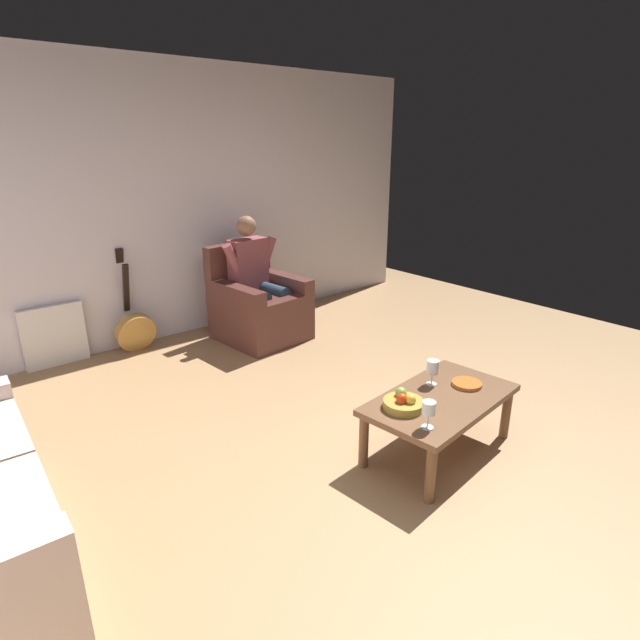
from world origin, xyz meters
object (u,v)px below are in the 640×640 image
Objects in this scene: coffee_table at (440,404)px; wine_glass_near at (429,410)px; decorative_dish at (467,384)px; wine_glass_far at (433,368)px; armchair at (258,307)px; fruit_bowl at (404,402)px; guitar at (135,329)px; person_seated at (256,275)px.

coffee_table is 6.56× the size of wine_glass_near.
wine_glass_far is at bearing -43.97° from decorative_dish.
armchair reaches higher than wine_glass_far.
wine_glass_near is (0.61, 2.64, 0.19)m from armchair.
decorative_dish is at bearing 172.66° from fruit_bowl.
armchair is 0.87× the size of coffee_table.
armchair reaches higher than decorative_dish.
fruit_bowl is at bearing 13.27° from wine_glass_far.
armchair is 4.81× the size of decorative_dish.
guitar reaches higher than decorative_dish.
armchair is at bearing -95.81° from coffee_table.
wine_glass_near is 0.84× the size of decorative_dish.
wine_glass_far is 0.70× the size of fruit_bowl.
fruit_bowl is at bearing -106.32° from wine_glass_near.
decorative_dish is at bearing 136.03° from wine_glass_far.
coffee_table is 1.11× the size of guitar.
wine_glass_near is at bearing 73.68° from fruit_bowl.
person_seated is at bearing -89.82° from decorative_dish.
fruit_bowl is (0.54, 2.42, -0.22)m from person_seated.
wine_glass_far reaches higher than coffee_table.
person_seated reaches higher than guitar.
wine_glass_near is 0.26m from fruit_bowl.
armchair is at bearing -102.67° from fruit_bowl.
guitar reaches higher than wine_glass_near.
wine_glass_far is at bearing 81.03° from armchair.
wine_glass_near is 0.66× the size of fruit_bowl.
armchair reaches higher than fruit_bowl.
person_seated reaches higher than armchair.
decorative_dish is (-0.01, 2.48, 0.09)m from armchair.
fruit_bowl is (0.29, -0.06, 0.09)m from coffee_table.
person_seated is 2.49m from fruit_bowl.
armchair is 2.48m from coffee_table.
person_seated reaches higher than decorative_dish.
wine_glass_near is at bearing 98.93° from guitar.
wine_glass_far is at bearing -143.95° from wine_glass_near.
decorative_dish is (-0.01, 2.49, -0.24)m from person_seated.
armchair reaches higher than coffee_table.
coffee_table is at bearing 79.22° from person_seated.
armchair is 2.72m from wine_glass_near.
coffee_table is at bearing 168.76° from fruit_bowl.
person_seated is 6.27× the size of decorative_dish.
armchair is 2.47m from fruit_bowl.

